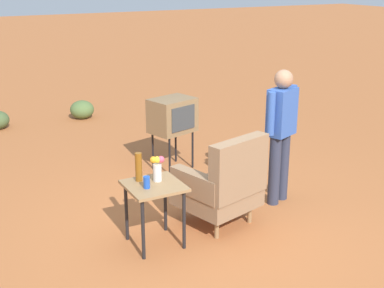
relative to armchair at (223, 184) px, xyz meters
name	(u,v)px	position (x,y,z in m)	size (l,w,h in m)	color
ground_plane	(215,228)	(0.11, 0.02, -0.50)	(60.00, 60.00, 0.00)	#AD6033
armchair	(223,184)	(0.00, 0.00, 0.00)	(0.94, 0.95, 1.06)	#937047
side_table	(154,194)	(0.84, 0.04, 0.07)	(0.56, 0.56, 0.67)	black
tv_on_stand	(172,116)	(-0.28, -1.85, 0.28)	(0.70, 0.59, 1.03)	black
person_standing	(281,128)	(-0.93, -0.24, 0.44)	(0.54, 0.34, 1.64)	#2D3347
soda_can_blue	(147,182)	(0.94, 0.09, 0.23)	(0.07, 0.07, 0.12)	blue
bottle_tall_amber	(139,167)	(0.94, -0.13, 0.32)	(0.07, 0.07, 0.30)	brown
flower_vase	(157,167)	(0.77, -0.03, 0.32)	(0.15, 0.10, 0.27)	silver
shrub_lone	(82,110)	(0.10, -5.07, -0.32)	(0.45, 0.45, 0.35)	#516B38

